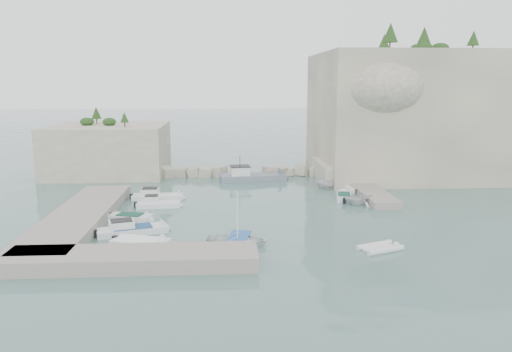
{
  "coord_description": "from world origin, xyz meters",
  "views": [
    {
      "loc": [
        -3.17,
        -47.04,
        13.08
      ],
      "look_at": [
        0.0,
        6.0,
        3.0
      ],
      "focal_mm": 35.0,
      "sensor_mm": 36.0,
      "label": 1
    }
  ],
  "objects": [
    {
      "name": "ground",
      "position": [
        0.0,
        0.0,
        0.0
      ],
      "size": [
        400.0,
        400.0,
        0.0
      ],
      "primitive_type": "plane",
      "color": "slate",
      "rests_on": "ground"
    },
    {
      "name": "rowboat",
      "position": [
        -2.36,
        -8.11,
        0.0
      ],
      "size": [
        5.56,
        4.46,
        1.02
      ],
      "primitive_type": "imported",
      "rotation": [
        0.0,
        0.0,
        1.37
      ],
      "color": "white",
      "rests_on": "ground"
    },
    {
      "name": "quay_west",
      "position": [
        -17.0,
        -1.0,
        0.55
      ],
      "size": [
        5.0,
        24.0,
        1.1
      ],
      "primitive_type": "cube",
      "color": "#9E9689",
      "rests_on": "ground"
    },
    {
      "name": "tender_east_d",
      "position": [
        9.77,
        13.1,
        0.0
      ],
      "size": [
        4.03,
        1.62,
        1.54
      ],
      "primitive_type": "imported",
      "rotation": [
        0.0,
        0.0,
        1.54
      ],
      "color": "silver",
      "rests_on": "ground"
    },
    {
      "name": "rowboat_mast",
      "position": [
        -2.36,
        -8.11,
        2.61
      ],
      "size": [
        0.1,
        0.1,
        4.2
      ],
      "primitive_type": "cylinder",
      "color": "white",
      "rests_on": "rowboat"
    },
    {
      "name": "cliff_terrace",
      "position": [
        13.0,
        18.0,
        1.25
      ],
      "size": [
        8.0,
        10.0,
        2.5
      ],
      "primitive_type": "cube",
      "color": "beige",
      "rests_on": "ground"
    },
    {
      "name": "motorboat_b",
      "position": [
        -10.45,
        4.74,
        0.0
      ],
      "size": [
        5.04,
        1.95,
        1.4
      ],
      "primitive_type": null,
      "rotation": [
        0.0,
        0.0,
        0.07
      ],
      "color": "white",
      "rests_on": "ground"
    },
    {
      "name": "motorboat_d",
      "position": [
        -11.47,
        -4.51,
        0.0
      ],
      "size": [
        6.88,
        3.83,
        1.4
      ],
      "primitive_type": null,
      "rotation": [
        0.0,
        0.0,
        0.3
      ],
      "color": "silver",
      "rests_on": "ground"
    },
    {
      "name": "motorboat_c",
      "position": [
        -12.47,
        -0.25,
        0.0
      ],
      "size": [
        4.91,
        2.83,
        0.7
      ],
      "primitive_type": null,
      "rotation": [
        0.0,
        0.0,
        -0.26
      ],
      "color": "silver",
      "rests_on": "ground"
    },
    {
      "name": "tender_east_c",
      "position": [
        11.93,
        11.43,
        0.0
      ],
      "size": [
        1.75,
        4.61,
        0.7
      ],
      "primitive_type": null,
      "rotation": [
        0.0,
        0.0,
        1.64
      ],
      "color": "white",
      "rests_on": "ground"
    },
    {
      "name": "breakwater",
      "position": [
        -1.0,
        22.0,
        0.7
      ],
      "size": [
        28.0,
        3.0,
        1.4
      ],
      "primitive_type": "cube",
      "color": "beige",
      "rests_on": "ground"
    },
    {
      "name": "vegetation",
      "position": [
        17.83,
        24.4,
        17.93
      ],
      "size": [
        53.48,
        13.88,
        13.4
      ],
      "color": "#1E4219",
      "rests_on": "ground"
    },
    {
      "name": "motorboat_a",
      "position": [
        -11.0,
        8.37,
        0.0
      ],
      "size": [
        6.19,
        1.89,
        1.4
      ],
      "primitive_type": null,
      "rotation": [
        0.0,
        0.0,
        -0.01
      ],
      "color": "white",
      "rests_on": "ground"
    },
    {
      "name": "ledge_east",
      "position": [
        13.5,
        10.0,
        0.4
      ],
      "size": [
        3.0,
        16.0,
        0.8
      ],
      "primitive_type": "cube",
      "color": "#9E9689",
      "rests_on": "ground"
    },
    {
      "name": "inflatable_dinghy",
      "position": [
        8.85,
        -10.1,
        0.0
      ],
      "size": [
        4.03,
        2.99,
        0.44
      ],
      "primitive_type": null,
      "rotation": [
        0.0,
        0.0,
        0.38
      ],
      "color": "silver",
      "rests_on": "ground"
    },
    {
      "name": "outcrop_west",
      "position": [
        -20.0,
        25.0,
        3.5
      ],
      "size": [
        16.0,
        14.0,
        7.0
      ],
      "primitive_type": "cube",
      "color": "beige",
      "rests_on": "ground"
    },
    {
      "name": "tender_east_b",
      "position": [
        10.05,
        7.22,
        0.0
      ],
      "size": [
        2.47,
        4.8,
        0.7
      ],
      "primitive_type": null,
      "rotation": [
        0.0,
        0.0,
        1.36
      ],
      "color": "silver",
      "rests_on": "ground"
    },
    {
      "name": "tender_east_a",
      "position": [
        11.09,
        4.61,
        0.0
      ],
      "size": [
        4.41,
        4.14,
        1.86
      ],
      "primitive_type": "imported",
      "rotation": [
        0.0,
        0.0,
        1.95
      ],
      "color": "silver",
      "rests_on": "ground"
    },
    {
      "name": "cliff_east",
      "position": [
        23.0,
        23.0,
        8.5
      ],
      "size": [
        26.0,
        22.0,
        17.0
      ],
      "primitive_type": "cube",
      "color": "beige",
      "rests_on": "ground"
    },
    {
      "name": "work_boat",
      "position": [
        0.31,
        18.47,
        0.0
      ],
      "size": [
        9.81,
        3.89,
        2.2
      ],
      "primitive_type": null,
      "rotation": [
        0.0,
        0.0,
        0.11
      ],
      "color": "slate",
      "rests_on": "ground"
    },
    {
      "name": "motorboat_e",
      "position": [
        -10.18,
        -7.97,
        0.0
      ],
      "size": [
        5.4,
        3.59,
        0.7
      ],
      "primitive_type": null,
      "rotation": [
        0.0,
        0.0,
        -0.34
      ],
      "color": "white",
      "rests_on": "ground"
    },
    {
      "name": "quay_south",
      "position": [
        -10.0,
        -12.5,
        0.55
      ],
      "size": [
        18.0,
        4.0,
        1.1
      ],
      "primitive_type": "cube",
      "color": "#9E9689",
      "rests_on": "ground"
    }
  ]
}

